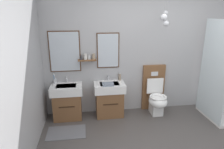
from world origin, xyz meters
TOP-DOWN VIEW (x-y plane):
  - wall_back at (-0.02, 1.73)m, footprint 4.49×0.65m
  - wall_left at (-2.18, 0.00)m, footprint 0.12×3.58m
  - bath_mat at (-1.68, 0.92)m, footprint 0.68×0.44m
  - vanity_sink_left at (-1.68, 1.49)m, footprint 0.62×0.44m
  - tap_on_left_sink at (-1.68, 1.64)m, footprint 0.03×0.13m
  - vanity_sink_right at (-0.83, 1.49)m, footprint 0.62×0.44m
  - tap_on_right_sink at (-0.83, 1.64)m, footprint 0.03×0.13m
  - toilet at (0.15, 1.47)m, footprint 0.48×0.63m
  - toothbrush_cup at (-1.91, 1.63)m, footprint 0.07×0.07m
  - soap_dispenser at (-0.59, 1.64)m, footprint 0.06×0.06m
  - folded_hand_towel at (-0.87, 1.37)m, footprint 0.22×0.16m
  - shower_tray at (1.37, 1.07)m, footprint 0.87×0.84m

SIDE VIEW (x-z plane):
  - bath_mat at x=-1.68m, z-range 0.00..0.01m
  - vanity_sink_left at x=-1.68m, z-range 0.02..0.72m
  - vanity_sink_right at x=-0.83m, z-range 0.02..0.72m
  - toilet at x=0.15m, z-range -0.12..0.88m
  - shower_tray at x=1.37m, z-range -0.55..1.40m
  - folded_hand_towel at x=-0.87m, z-range 0.70..0.74m
  - toothbrush_cup at x=-1.91m, z-range 0.65..0.86m
  - tap_on_left_sink at x=-1.68m, z-range 0.71..0.83m
  - tap_on_right_sink at x=-0.83m, z-range 0.71..0.83m
  - soap_dispenser at x=-0.59m, z-range 0.68..0.86m
  - wall_left at x=-2.18m, z-range 0.00..2.53m
  - wall_back at x=-0.02m, z-range 0.00..2.53m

